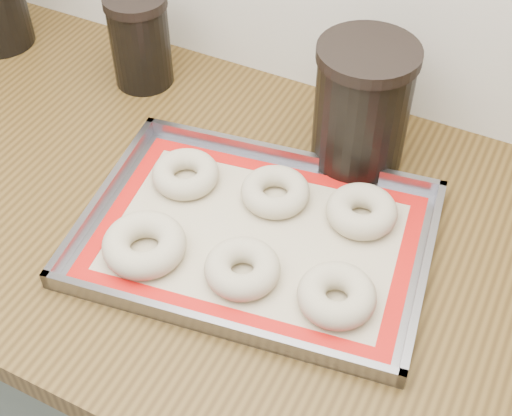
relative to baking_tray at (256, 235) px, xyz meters
The scene contains 12 objects.
cabinet 0.52m from the baking_tray, behind, with size 3.00×0.65×0.86m, color #586357.
countertop 0.21m from the baking_tray, behind, with size 3.06×0.68×0.04m, color brown.
baking_tray is the anchor object (origin of this frame).
baking_mat 0.00m from the baking_tray, ahead, with size 0.46×0.35×0.00m.
bagel_front_left 0.15m from the baking_tray, 141.45° to the right, with size 0.11×0.11×0.04m, color #BFB294.
bagel_front_mid 0.07m from the baking_tray, 77.21° to the right, with size 0.10×0.10×0.03m, color #BFB294.
bagel_front_right 0.15m from the baking_tray, 21.98° to the right, with size 0.10×0.10×0.04m, color #BFB294.
bagel_back_left 0.15m from the baking_tray, 160.32° to the left, with size 0.10×0.10×0.03m, color #BFB294.
bagel_back_mid 0.08m from the baking_tray, 95.73° to the left, with size 0.10×0.10×0.03m, color #BFB294.
bagel_back_right 0.15m from the baking_tray, 38.83° to the left, with size 0.10×0.10×0.04m, color #BFB294.
canister_mid 0.42m from the baking_tray, 144.24° to the left, with size 0.10×0.10×0.16m.
canister_right 0.24m from the baking_tray, 74.64° to the left, with size 0.14×0.14×0.19m.
Camera 1 is at (0.50, 1.07, 1.62)m, focal length 50.00 mm.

